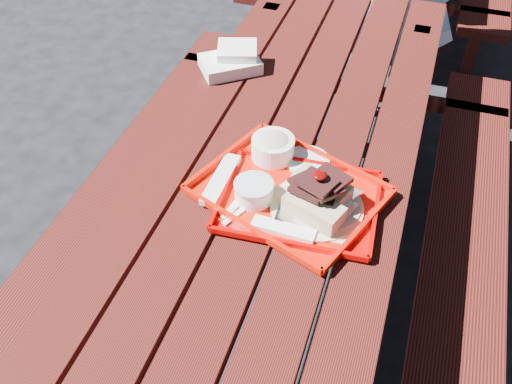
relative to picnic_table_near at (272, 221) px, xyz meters
The scene contains 5 objects.
ground 0.56m from the picnic_table_near, ahead, with size 60.00×60.00×0.00m, color black.
picnic_table_near is the anchor object (origin of this frame).
near_tray 0.24m from the picnic_table_near, 33.95° to the right, with size 0.54×0.49×0.14m.
far_tray 0.25m from the picnic_table_near, 47.52° to the right, with size 0.42×0.34×0.07m.
white_cloth 0.60m from the picnic_table_near, 121.61° to the left, with size 0.24×0.23×0.08m.
Camera 1 is at (0.32, -1.12, 1.81)m, focal length 40.00 mm.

